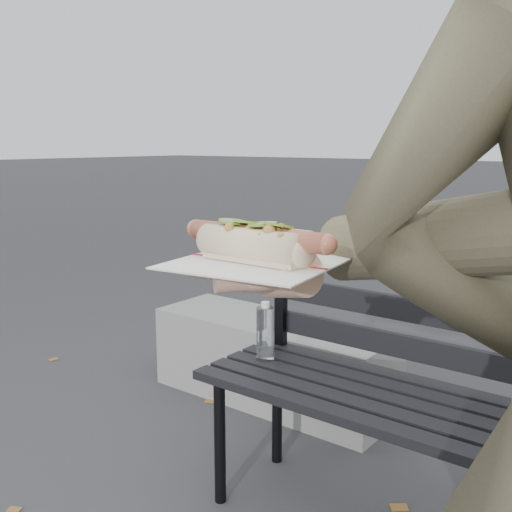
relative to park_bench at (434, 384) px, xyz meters
The scene contains 3 objects.
park_bench is the anchor object (origin of this frame).
concrete_block 1.20m from the park_bench, 151.12° to the left, with size 1.20×0.40×0.40m, color slate.
held_hotdog 1.27m from the park_bench, 70.32° to the right, with size 0.64×0.30×0.20m.
Camera 1 is at (0.51, -0.64, 1.24)m, focal length 42.00 mm.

